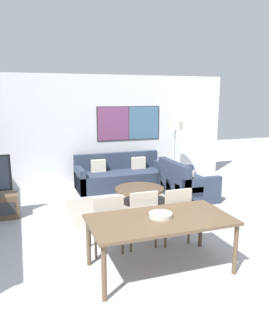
{
  "coord_description": "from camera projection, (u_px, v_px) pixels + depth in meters",
  "views": [
    {
      "loc": [
        -1.67,
        -2.65,
        2.27
      ],
      "look_at": [
        0.31,
        2.98,
        0.95
      ],
      "focal_mm": 35.0,
      "sensor_mm": 36.0,
      "label": 1
    }
  ],
  "objects": [
    {
      "name": "dining_chair_left",
      "position": [
        107.0,
        219.0,
        4.75
      ],
      "size": [
        0.46,
        0.46,
        0.9
      ],
      "color": "#B2A899",
      "rests_on": "ground_plane"
    },
    {
      "name": "fruit_bowl",
      "position": [
        161.0,
        215.0,
        4.26
      ],
      "size": [
        0.31,
        0.31,
        0.06
      ],
      "color": "#B7B2A8",
      "rests_on": "dining_table"
    },
    {
      "name": "dining_chair_right",
      "position": [
        174.0,
        211.0,
        5.08
      ],
      "size": [
        0.46,
        0.46,
        0.9
      ],
      "color": "#B2A899",
      "rests_on": "ground_plane"
    },
    {
      "name": "area_rug",
      "position": [
        140.0,
        204.0,
        7.02
      ],
      "size": [
        3.0,
        1.62,
        0.01
      ],
      "color": "gray",
      "rests_on": "ground_plane"
    },
    {
      "name": "coffee_table",
      "position": [
        140.0,
        192.0,
        6.96
      ],
      "size": [
        1.04,
        1.04,
        0.36
      ],
      "color": "brown",
      "rests_on": "ground_plane"
    },
    {
      "name": "sofa_side",
      "position": [
        185.0,
        185.0,
        7.43
      ],
      "size": [
        0.89,
        1.35,
        0.84
      ],
      "rotation": [
        0.0,
        0.0,
        1.57
      ],
      "color": "#2D384C",
      "rests_on": "ground_plane"
    },
    {
      "name": "floor_lamp",
      "position": [
        175.0,
        129.0,
        8.54
      ],
      "size": [
        0.37,
        0.37,
        1.64
      ],
      "color": "#2D2D33",
      "rests_on": "ground_plane"
    },
    {
      "name": "dining_chair_centre",
      "position": [
        141.0,
        215.0,
        4.94
      ],
      "size": [
        0.46,
        0.46,
        0.9
      ],
      "color": "#B2A899",
      "rests_on": "ground_plane"
    },
    {
      "name": "dining_table",
      "position": [
        160.0,
        223.0,
        4.24
      ],
      "size": [
        1.85,
        0.98,
        0.72
      ],
      "color": "brown",
      "rests_on": "ground_plane"
    },
    {
      "name": "sofa_main",
      "position": [
        120.0,
        176.0,
        8.27
      ],
      "size": [
        2.21,
        0.89,
        0.84
      ],
      "color": "#2D384C",
      "rests_on": "ground_plane"
    },
    {
      "name": "wall_back",
      "position": [
        89.0,
        130.0,
        8.47
      ],
      "size": [
        7.78,
        0.09,
        2.8
      ],
      "color": "silver",
      "rests_on": "ground_plane"
    },
    {
      "name": "ground_plane",
      "position": [
        200.0,
        315.0,
        3.47
      ],
      "size": [
        24.0,
        24.0,
        0.0
      ],
      "primitive_type": "plane",
      "color": "#B2B2B7"
    }
  ]
}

